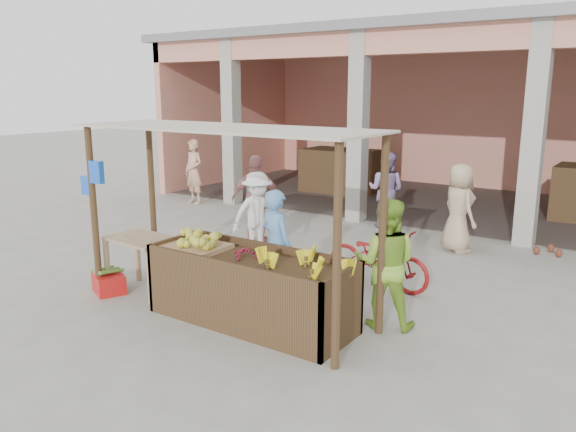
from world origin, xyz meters
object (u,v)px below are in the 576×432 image
Objects in this scene: vendor_green at (386,260)px; motorcycle at (378,257)px; vendor_blue at (276,242)px; fruit_stall at (251,291)px; red_crate at (109,283)px; side_table at (142,247)px.

motorcycle is (-0.67, 1.23, -0.39)m from vendor_green.
vendor_green is at bearing -147.14° from motorcycle.
motorcycle is (0.92, 1.25, -0.37)m from vendor_blue.
vendor_blue is 1.59m from vendor_green.
vendor_green reaches higher than vendor_blue.
fruit_stall is 2.19m from motorcycle.
fruit_stall is 2.36m from red_crate.
fruit_stall is at bearing 12.12° from vendor_green.
side_table reaches higher than red_crate.
vendor_blue is at bearing 29.47° from side_table.
vendor_green is (3.73, 1.14, 0.70)m from red_crate.
vendor_green is at bearing -160.01° from vendor_blue.
vendor_green reaches higher than fruit_stall.
side_table is 0.63× the size of vendor_blue.
fruit_stall is 0.93m from vendor_blue.
side_table is at bearing -179.57° from fruit_stall.
motorcycle reaches higher than side_table.
vendor_blue is at bearing -17.71° from vendor_green.
vendor_blue reaches higher than red_crate.
motorcycle is (0.73, 2.06, 0.05)m from fruit_stall.
vendor_green reaches higher than motorcycle.
motorcycle is (2.64, 2.07, -0.21)m from side_table.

